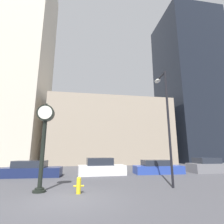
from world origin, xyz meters
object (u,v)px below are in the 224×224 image
object	(u,v)px
car_white	(101,168)
car_blue	(158,168)
street_clock	(44,132)
street_lamp_right	(165,109)
car_navy	(32,170)
car_grey	(208,166)
fire_hydrant_far	(79,185)

from	to	relation	value
car_white	car_blue	size ratio (longest dim) A/B	0.92
street_clock	car_white	xyz separation A→B (m)	(3.86, 6.12, -2.45)
street_clock	street_lamp_right	bearing A→B (deg)	1.62
car_navy	car_grey	distance (m)	16.60
car_white	car_grey	bearing A→B (deg)	-2.57
car_navy	fire_hydrant_far	bearing A→B (deg)	-57.10
car_blue	street_lamp_right	size ratio (longest dim) A/B	0.63
car_navy	street_lamp_right	bearing A→B (deg)	-29.56
car_grey	car_navy	bearing A→B (deg)	-179.96
fire_hydrant_far	street_lamp_right	distance (m)	6.96
car_white	street_lamp_right	world-z (taller)	street_lamp_right
fire_hydrant_far	street_lamp_right	bearing A→B (deg)	9.39
car_blue	fire_hydrant_far	size ratio (longest dim) A/B	5.72
street_clock	fire_hydrant_far	size ratio (longest dim) A/B	5.89
street_clock	car_navy	xyz separation A→B (m)	(-1.96, 5.98, -2.53)
car_white	car_grey	distance (m)	10.78
car_grey	street_clock	bearing A→B (deg)	-157.76
car_navy	street_lamp_right	size ratio (longest dim) A/B	0.64
car_grey	car_blue	bearing A→B (deg)	178.70
street_clock	car_blue	world-z (taller)	street_clock
car_white	car_grey	xyz separation A→B (m)	(10.78, 0.08, -0.02)
street_clock	street_lamp_right	size ratio (longest dim) A/B	0.65
car_navy	car_blue	size ratio (longest dim) A/B	1.02
street_lamp_right	fire_hydrant_far	bearing A→B (deg)	-170.61
car_navy	fire_hydrant_far	distance (m)	7.75
car_blue	fire_hydrant_far	xyz separation A→B (m)	(-7.27, -6.93, -0.12)
car_navy	street_lamp_right	xyz separation A→B (m)	(9.32, -5.77, 4.20)
car_blue	car_grey	bearing A→B (deg)	0.85
car_white	street_lamp_right	size ratio (longest dim) A/B	0.58
car_grey	fire_hydrant_far	distance (m)	14.39
car_navy	car_white	distance (m)	5.82
car_white	car_blue	world-z (taller)	car_white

